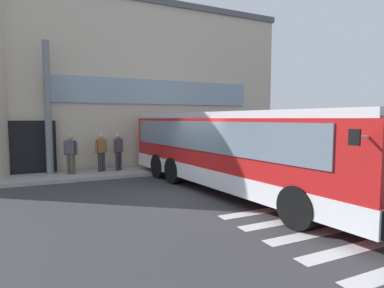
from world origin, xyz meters
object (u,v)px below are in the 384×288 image
object	(u,v)px
passenger_at_curb_edge	(118,150)
bus_main_foreground	(235,153)
entry_support_column	(48,108)
safety_bollard_yellow	(210,163)
passenger_by_doorway	(101,150)
passenger_near_column	(71,151)

from	to	relation	value
passenger_at_curb_edge	bus_main_foreground	bearing A→B (deg)	-60.70
entry_support_column	safety_bollard_yellow	xyz separation A→B (m)	(6.73, -1.80, -2.47)
passenger_by_doorway	bus_main_foreground	bearing A→B (deg)	-55.10
passenger_at_curb_edge	safety_bollard_yellow	xyz separation A→B (m)	(3.92, -1.44, -0.63)
safety_bollard_yellow	passenger_by_doorway	bearing A→B (deg)	162.23
bus_main_foreground	entry_support_column	bearing A→B (deg)	135.99
entry_support_column	passenger_at_curb_edge	xyz separation A→B (m)	(2.81, -0.36, -1.84)
bus_main_foreground	safety_bollard_yellow	size ratio (longest dim) A/B	12.54
passenger_at_curb_edge	safety_bollard_yellow	distance (m)	4.22
passenger_by_doorway	entry_support_column	bearing A→B (deg)	171.60
entry_support_column	passenger_by_doorway	xyz separation A→B (m)	(2.07, -0.31, -1.84)
bus_main_foreground	passenger_by_doorway	bearing A→B (deg)	124.90
passenger_near_column	safety_bollard_yellow	xyz separation A→B (m)	(5.92, -1.35, -0.66)
entry_support_column	passenger_near_column	xyz separation A→B (m)	(0.81, -0.45, -1.81)
entry_support_column	bus_main_foreground	world-z (taller)	entry_support_column
bus_main_foreground	passenger_near_column	size ratio (longest dim) A/B	6.74
bus_main_foreground	passenger_at_curb_edge	world-z (taller)	bus_main_foreground
entry_support_column	passenger_at_curb_edge	world-z (taller)	entry_support_column
bus_main_foreground	passenger_at_curb_edge	distance (m)	5.90
bus_main_foreground	passenger_at_curb_edge	xyz separation A→B (m)	(-2.89, 5.14, -0.25)
passenger_by_doorway	passenger_near_column	bearing A→B (deg)	-173.40
passenger_near_column	safety_bollard_yellow	distance (m)	6.11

